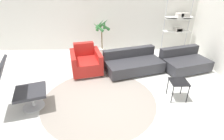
{
  "coord_description": "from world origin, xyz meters",
  "views": [
    {
      "loc": [
        0.15,
        -3.43,
        2.42
      ],
      "look_at": [
        0.24,
        0.14,
        0.55
      ],
      "focal_mm": 28.0,
      "sensor_mm": 36.0,
      "label": 1
    }
  ],
  "objects": [
    {
      "name": "shelf_unit",
      "position": [
        2.65,
        2.65,
        1.09
      ],
      "size": [
        0.93,
        0.28,
        1.89
      ],
      "color": "#BCBCC1",
      "rests_on": "ground_plane"
    },
    {
      "name": "wall_back",
      "position": [
        -0.0,
        2.94,
        1.4
      ],
      "size": [
        12.0,
        0.09,
        2.8
      ],
      "color": "silver",
      "rests_on": "ground_plane"
    },
    {
      "name": "ground_plane",
      "position": [
        0.0,
        0.0,
        0.0
      ],
      "size": [
        12.0,
        12.0,
        0.0
      ],
      "primitive_type": "plane",
      "color": "silver"
    },
    {
      "name": "potted_plant",
      "position": [
        -0.06,
        2.37,
        0.69
      ],
      "size": [
        0.6,
        0.58,
        1.26
      ],
      "color": "silver",
      "rests_on": "ground_plane"
    },
    {
      "name": "armchair_red",
      "position": [
        -0.48,
        1.12,
        0.29
      ],
      "size": [
        1.01,
        1.06,
        0.78
      ],
      "rotation": [
        0.0,
        0.0,
        3.39
      ],
      "color": "silver",
      "rests_on": "ground_plane"
    },
    {
      "name": "couch_second",
      "position": [
        2.4,
        1.21,
        0.22
      ],
      "size": [
        1.47,
        1.2,
        0.6
      ],
      "rotation": [
        0.0,
        0.0,
        3.44
      ],
      "color": "black",
      "rests_on": "ground_plane"
    },
    {
      "name": "couch_low",
      "position": [
        0.87,
        1.15,
        0.22
      ],
      "size": [
        1.77,
        1.3,
        0.6
      ],
      "rotation": [
        0.0,
        0.0,
        3.44
      ],
      "color": "black",
      "rests_on": "ground_plane"
    },
    {
      "name": "lounge_chair",
      "position": [
        -1.79,
        -0.56,
        0.72
      ],
      "size": [
        1.19,
        0.88,
        1.23
      ],
      "rotation": [
        0.0,
        0.0,
        -1.25
      ],
      "color": "#BCBCC1",
      "rests_on": "ground_plane"
    },
    {
      "name": "round_rug",
      "position": [
        -0.06,
        -0.26,
        0.0
      ],
      "size": [
        2.53,
        2.53,
        0.01
      ],
      "color": "gray",
      "rests_on": "ground_plane"
    },
    {
      "name": "side_table",
      "position": [
        1.69,
        -0.22,
        0.39
      ],
      "size": [
        0.38,
        0.38,
        0.44
      ],
      "color": "black",
      "rests_on": "ground_plane"
    }
  ]
}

